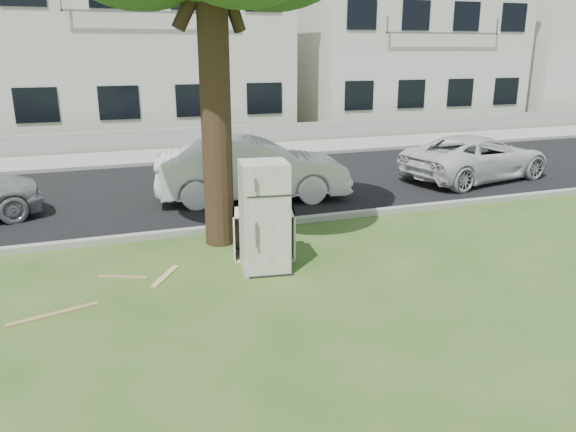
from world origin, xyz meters
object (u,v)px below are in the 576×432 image
object	(u,v)px
car_center	(252,169)
car_right	(477,157)
cabinet	(264,233)
fridge	(264,217)

from	to	relation	value
car_center	car_right	bearing A→B (deg)	-81.26
cabinet	car_center	world-z (taller)	car_center
car_center	cabinet	bearing A→B (deg)	175.20
fridge	car_right	xyz separation A→B (m)	(7.45, 4.38, -0.29)
car_center	fridge	bearing A→B (deg)	174.82
cabinet	car_center	distance (m)	3.85
cabinet	car_center	xyz separation A→B (m)	(0.88, 3.74, 0.34)
cabinet	car_right	xyz separation A→B (m)	(7.28, 3.77, 0.20)
cabinet	fridge	bearing A→B (deg)	-91.16
car_right	car_center	bearing A→B (deg)	78.47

